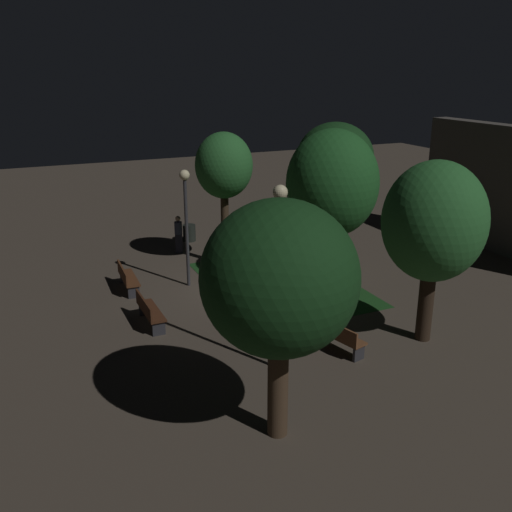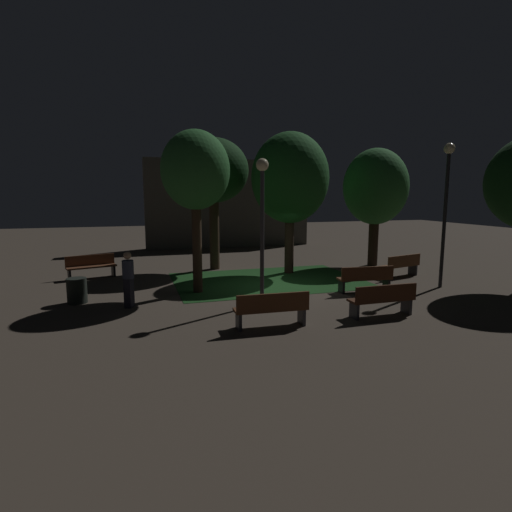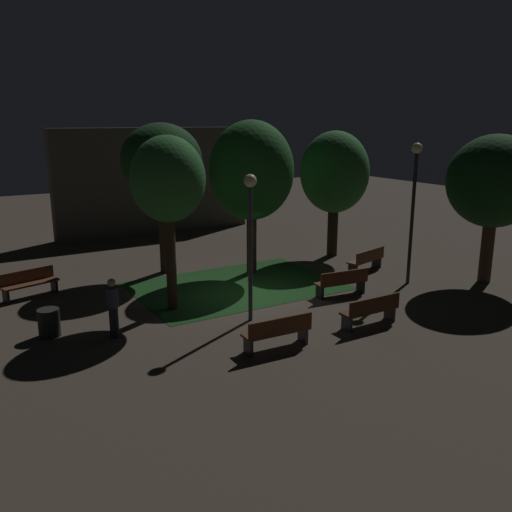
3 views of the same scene
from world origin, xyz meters
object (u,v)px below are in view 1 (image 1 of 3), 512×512
(bench_front_right, at_px, (149,310))
(bench_corner, at_px, (267,222))
(tree_right_canopy, at_px, (279,280))
(trash_bin, at_px, (189,233))
(bench_lawn_edge, at_px, (127,277))
(tree_back_right, at_px, (224,167))
(tree_left_canopy, at_px, (332,184))
(bench_back_row, at_px, (238,309))
(tree_near_wall, at_px, (434,223))
(lamp_post_path_center, at_px, (186,208))
(pedestrian, at_px, (179,234))
(bench_near_trees, at_px, (335,334))
(tree_lawn_side, at_px, (335,159))
(lamp_post_near_wall, at_px, (280,249))

(bench_front_right, bearing_deg, bench_corner, 135.47)
(tree_right_canopy, bearing_deg, trash_bin, 169.47)
(bench_lawn_edge, bearing_deg, tree_right_canopy, 7.04)
(tree_back_right, bearing_deg, tree_left_canopy, 28.71)
(bench_back_row, relative_size, bench_corner, 0.99)
(tree_near_wall, bearing_deg, bench_corner, 176.85)
(lamp_post_path_center, height_order, pedestrian, lamp_post_path_center)
(bench_back_row, xyz_separation_m, bench_near_trees, (2.68, 1.79, 0.00))
(bench_back_row, bearing_deg, lamp_post_path_center, -173.87)
(tree_near_wall, bearing_deg, tree_left_canopy, -172.18)
(lamp_post_path_center, distance_m, trash_bin, 6.02)
(tree_lawn_side, distance_m, tree_right_canopy, 11.64)
(bench_back_row, height_order, lamp_post_path_center, lamp_post_path_center)
(tree_back_right, height_order, lamp_post_path_center, tree_back_right)
(lamp_post_near_wall, bearing_deg, tree_near_wall, 87.14)
(bench_near_trees, height_order, trash_bin, bench_near_trees)
(tree_back_right, height_order, tree_near_wall, tree_back_right)
(tree_back_right, bearing_deg, lamp_post_near_wall, -11.97)
(tree_back_right, distance_m, trash_bin, 5.08)
(bench_corner, height_order, pedestrian, pedestrian)
(bench_lawn_edge, distance_m, trash_bin, 6.12)
(lamp_post_near_wall, bearing_deg, pedestrian, 177.36)
(trash_bin, relative_size, pedestrian, 0.47)
(bench_front_right, relative_size, tree_left_canopy, 0.32)
(bench_corner, relative_size, tree_lawn_side, 0.34)
(bench_corner, relative_size, tree_right_canopy, 0.36)
(lamp_post_near_wall, bearing_deg, bench_near_trees, 96.91)
(tree_lawn_side, bearing_deg, tree_right_canopy, -37.07)
(lamp_post_path_center, bearing_deg, bench_front_right, -38.53)
(bench_front_right, distance_m, lamp_post_near_wall, 5.41)
(bench_lawn_edge, distance_m, pedestrian, 4.40)
(tree_near_wall, relative_size, trash_bin, 6.92)
(tree_right_canopy, height_order, trash_bin, tree_right_canopy)
(bench_near_trees, xyz_separation_m, trash_bin, (-11.58, -0.47, -0.11))
(tree_back_right, relative_size, tree_right_canopy, 1.01)
(bench_near_trees, distance_m, tree_near_wall, 4.06)
(tree_left_canopy, relative_size, tree_right_canopy, 1.09)
(bench_back_row, xyz_separation_m, pedestrian, (-7.42, 0.39, 0.37))
(bench_near_trees, bearing_deg, bench_back_row, -146.26)
(tree_lawn_side, bearing_deg, bench_back_row, -55.60)
(tree_left_canopy, distance_m, lamp_post_near_wall, 5.71)
(tree_left_canopy, distance_m, tree_right_canopy, 8.38)
(bench_lawn_edge, xyz_separation_m, bench_near_trees, (6.81, 4.30, 0.00))
(tree_lawn_side, height_order, lamp_post_near_wall, tree_lawn_side)
(bench_corner, relative_size, tree_left_canopy, 0.33)
(tree_back_right, bearing_deg, tree_lawn_side, 71.18)
(bench_back_row, xyz_separation_m, tree_right_canopy, (5.39, -1.34, 3.06))
(bench_back_row, distance_m, pedestrian, 7.44)
(bench_back_row, relative_size, tree_left_canopy, 0.33)
(trash_bin, bearing_deg, lamp_post_near_wall, -6.80)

